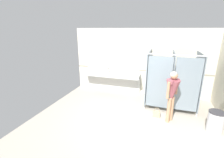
% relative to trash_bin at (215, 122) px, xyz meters
% --- Properties ---
extents(ground_plane, '(6.18, 5.90, 0.10)m').
position_rel_trash_bin_xyz_m(ground_plane, '(-2.37, -0.37, -0.36)').
color(ground_plane, '#B2A899').
extents(wall_back, '(6.18, 0.12, 2.82)m').
position_rel_trash_bin_xyz_m(wall_back, '(-2.37, 2.34, 1.10)').
color(wall_back, beige).
rests_on(wall_back, ground_plane).
extents(wall_back_tile_band, '(6.18, 0.01, 0.06)m').
position_rel_trash_bin_xyz_m(wall_back_tile_band, '(-2.37, 2.28, 0.74)').
color(wall_back_tile_band, '#9E937F').
rests_on(wall_back_tile_band, wall_back).
extents(vanity_counter, '(2.59, 0.56, 1.01)m').
position_rel_trash_bin_xyz_m(vanity_counter, '(-3.72, 2.08, 0.34)').
color(vanity_counter, silver).
rests_on(vanity_counter, ground_plane).
extents(mirror_panel, '(2.49, 0.02, 1.15)m').
position_rel_trash_bin_xyz_m(mirror_panel, '(-3.72, 2.27, 1.31)').
color(mirror_panel, silver).
rests_on(mirror_panel, wall_back).
extents(bathroom_stalls, '(1.79, 1.56, 2.03)m').
position_rel_trash_bin_xyz_m(bathroom_stalls, '(-1.18, 1.30, 0.75)').
color(bathroom_stalls, gray).
rests_on(bathroom_stalls, ground_plane).
extents(trash_bin, '(0.42, 0.42, 0.62)m').
position_rel_trash_bin_xyz_m(trash_bin, '(0.00, 0.00, 0.00)').
color(trash_bin, '#B7BABF').
rests_on(trash_bin, ground_plane).
extents(person_standing, '(0.55, 0.55, 1.61)m').
position_rel_trash_bin_xyz_m(person_standing, '(-1.20, 0.20, 0.71)').
color(person_standing, tan).
rests_on(person_standing, ground_plane).
extents(handbag, '(0.23, 0.13, 0.32)m').
position_rel_trash_bin_xyz_m(handbag, '(-1.59, 0.34, -0.20)').
color(handbag, tan).
rests_on(handbag, ground_plane).
extents(soap_dispenser, '(0.07, 0.07, 0.18)m').
position_rel_trash_bin_xyz_m(soap_dispenser, '(-3.91, 2.15, 0.66)').
color(soap_dispenser, white).
rests_on(soap_dispenser, vanity_counter).
extents(floor_drain_cover, '(0.14, 0.14, 0.01)m').
position_rel_trash_bin_xyz_m(floor_drain_cover, '(-1.91, -0.72, -0.31)').
color(floor_drain_cover, '#B7BABF').
rests_on(floor_drain_cover, ground_plane).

